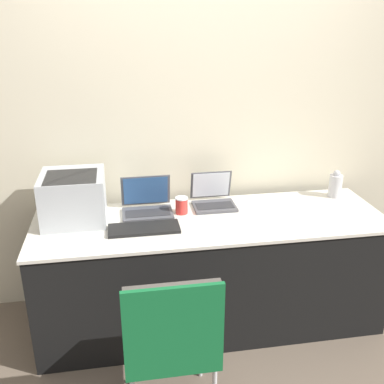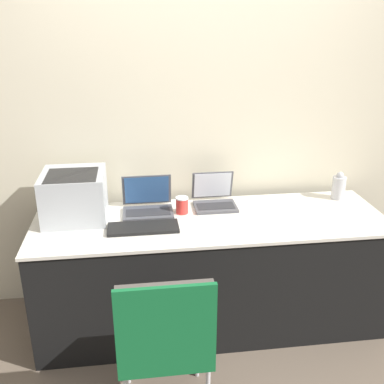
{
  "view_description": "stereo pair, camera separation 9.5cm",
  "coord_description": "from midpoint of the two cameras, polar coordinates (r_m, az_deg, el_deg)",
  "views": [
    {
      "loc": [
        -0.56,
        -2.22,
        2.02
      ],
      "look_at": [
        -0.12,
        0.39,
        0.97
      ],
      "focal_mm": 42.0,
      "sensor_mm": 36.0,
      "label": 1
    },
    {
      "loc": [
        -0.47,
        -2.23,
        2.02
      ],
      "look_at": [
        -0.12,
        0.39,
        0.97
      ],
      "focal_mm": 42.0,
      "sensor_mm": 36.0,
      "label": 2
    }
  ],
  "objects": [
    {
      "name": "chair",
      "position": [
        2.29,
        -2.19,
        -17.76
      ],
      "size": [
        0.46,
        0.44,
        0.91
      ],
      "color": "#4C4742",
      "rests_on": "ground_plane"
    },
    {
      "name": "printer",
      "position": [
        2.93,
        -13.81,
        -0.28
      ],
      "size": [
        0.39,
        0.39,
        0.31
      ],
      "color": "#B2B7BC",
      "rests_on": "table"
    },
    {
      "name": "laptop_right",
      "position": [
        3.09,
        3.73,
        -0.84
      ],
      "size": [
        0.29,
        0.26,
        0.22
      ],
      "color": "#4C4C51",
      "rests_on": "table"
    },
    {
      "name": "table",
      "position": [
        3.09,
        3.23,
        -10.05
      ],
      "size": [
        2.28,
        0.73,
        0.79
      ],
      "color": "black",
      "rests_on": "ground_plane"
    },
    {
      "name": "laptop_left",
      "position": [
        3.0,
        -4.75,
        -1.57
      ],
      "size": [
        0.33,
        0.26,
        0.23
      ],
      "color": "#4C4C51",
      "rests_on": "table"
    },
    {
      "name": "wall_back",
      "position": [
        3.17,
        2.02,
        8.59
      ],
      "size": [
        8.0,
        0.05,
        2.6
      ],
      "color": "beige",
      "rests_on": "ground_plane"
    },
    {
      "name": "coffee_cup",
      "position": [
        2.96,
        -0.36,
        -1.68
      ],
      "size": [
        0.08,
        0.08,
        0.11
      ],
      "color": "red",
      "rests_on": "table"
    },
    {
      "name": "ground_plane",
      "position": [
        3.05,
        4.35,
        -19.84
      ],
      "size": [
        14.0,
        14.0,
        0.0
      ],
      "primitive_type": "plane",
      "color": "#6B5B4C"
    },
    {
      "name": "metal_pitcher",
      "position": [
        3.37,
        18.91,
        0.64
      ],
      "size": [
        0.09,
        0.09,
        0.2
      ],
      "color": "silver",
      "rests_on": "table"
    },
    {
      "name": "external_keyboard",
      "position": [
        2.77,
        -5.24,
        -4.55
      ],
      "size": [
        0.44,
        0.17,
        0.02
      ],
      "color": "black",
      "rests_on": "table"
    }
  ]
}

